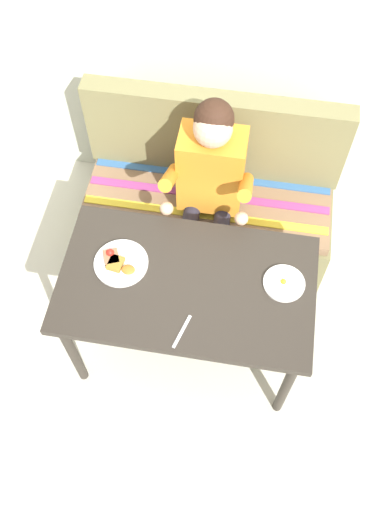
{
  "coord_description": "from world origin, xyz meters",
  "views": [
    {
      "loc": [
        0.22,
        -1.2,
        2.99
      ],
      "look_at": [
        0.0,
        0.15,
        0.72
      ],
      "focal_mm": 38.76,
      "sensor_mm": 36.0,
      "label": 1
    }
  ],
  "objects_px": {
    "person": "(209,183)",
    "fork": "(182,331)",
    "table": "(187,290)",
    "plate_breakfast": "(120,262)",
    "couch": "(209,203)",
    "plate_eggs": "(284,283)"
  },
  "relations": [
    {
      "from": "person",
      "to": "fork",
      "type": "height_order",
      "value": "person"
    },
    {
      "from": "table",
      "to": "plate_breakfast",
      "type": "bearing_deg",
      "value": 172.14
    },
    {
      "from": "plate_breakfast",
      "to": "table",
      "type": "bearing_deg",
      "value": -7.86
    },
    {
      "from": "plate_breakfast",
      "to": "fork",
      "type": "xyz_separation_m",
      "value": [
        0.35,
        -0.29,
        -0.01
      ]
    },
    {
      "from": "couch",
      "to": "fork",
      "type": "bearing_deg",
      "value": -88.82
    },
    {
      "from": "table",
      "to": "plate_eggs",
      "type": "height_order",
      "value": "plate_eggs"
    },
    {
      "from": "plate_breakfast",
      "to": "plate_eggs",
      "type": "xyz_separation_m",
      "value": [
        0.78,
        0.02,
        -0.0
      ]
    },
    {
      "from": "table",
      "to": "person",
      "type": "distance_m",
      "value": 0.6
    },
    {
      "from": "plate_eggs",
      "to": "fork",
      "type": "relative_size",
      "value": 1.15
    },
    {
      "from": "table",
      "to": "person",
      "type": "height_order",
      "value": "person"
    },
    {
      "from": "couch",
      "to": "plate_eggs",
      "type": "height_order",
      "value": "couch"
    },
    {
      "from": "person",
      "to": "plate_breakfast",
      "type": "bearing_deg",
      "value": -122.52
    },
    {
      "from": "table",
      "to": "couch",
      "type": "distance_m",
      "value": 0.83
    },
    {
      "from": "table",
      "to": "couch",
      "type": "xyz_separation_m",
      "value": [
        0.0,
        0.76,
        -0.32
      ]
    },
    {
      "from": "couch",
      "to": "fork",
      "type": "xyz_separation_m",
      "value": [
        0.02,
        -1.01,
        0.4
      ]
    },
    {
      "from": "plate_breakfast",
      "to": "plate_eggs",
      "type": "height_order",
      "value": "plate_breakfast"
    },
    {
      "from": "couch",
      "to": "plate_eggs",
      "type": "relative_size",
      "value": 7.39
    },
    {
      "from": "plate_breakfast",
      "to": "fork",
      "type": "distance_m",
      "value": 0.46
    },
    {
      "from": "plate_eggs",
      "to": "fork",
      "type": "distance_m",
      "value": 0.53
    },
    {
      "from": "plate_breakfast",
      "to": "fork",
      "type": "height_order",
      "value": "plate_breakfast"
    },
    {
      "from": "plate_breakfast",
      "to": "plate_eggs",
      "type": "relative_size",
      "value": 1.32
    },
    {
      "from": "table",
      "to": "couch",
      "type": "bearing_deg",
      "value": 90.0
    }
  ]
}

